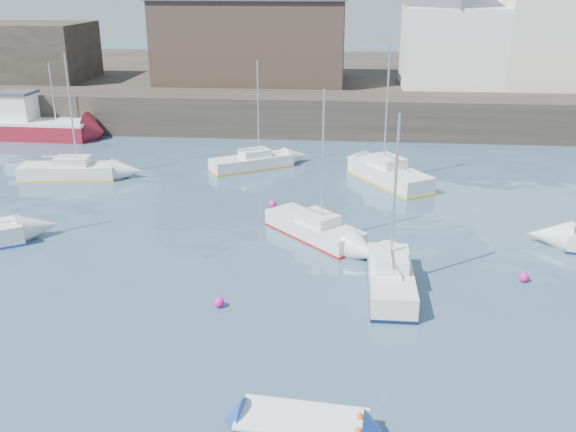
# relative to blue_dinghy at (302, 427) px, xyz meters

# --- Properties ---
(water) EXTENTS (220.00, 220.00, 0.00)m
(water) POSITION_rel_blue_dinghy_xyz_m (-1.58, 0.87, -0.37)
(water) COLOR #2D4760
(water) RESTS_ON ground
(quay_wall) EXTENTS (90.00, 5.00, 3.00)m
(quay_wall) POSITION_rel_blue_dinghy_xyz_m (-1.58, 35.87, 1.13)
(quay_wall) COLOR #28231E
(quay_wall) RESTS_ON ground
(land_strip) EXTENTS (90.00, 32.00, 2.80)m
(land_strip) POSITION_rel_blue_dinghy_xyz_m (-1.58, 53.87, 1.03)
(land_strip) COLOR #28231E
(land_strip) RESTS_ON ground
(bldg_east_a) EXTENTS (13.36, 13.36, 11.80)m
(bldg_east_a) POSITION_rel_blue_dinghy_xyz_m (18.42, 42.87, 8.44)
(bldg_east_a) COLOR beige
(bldg_east_a) RESTS_ON land_strip
(bldg_east_d) EXTENTS (11.14, 11.14, 8.95)m
(bldg_east_d) POSITION_rel_blue_dinghy_xyz_m (9.42, 42.37, 7.00)
(bldg_east_d) COLOR white
(bldg_east_d) RESTS_ON land_strip
(warehouse) EXTENTS (16.40, 10.40, 7.60)m
(warehouse) POSITION_rel_blue_dinghy_xyz_m (-7.58, 43.87, 6.25)
(warehouse) COLOR #3D2D26
(warehouse) RESTS_ON land_strip
(bldg_west) EXTENTS (14.00, 8.00, 5.00)m
(bldg_west) POSITION_rel_blue_dinghy_xyz_m (-29.58, 42.87, 4.93)
(bldg_west) COLOR #353028
(bldg_west) RESTS_ON land_strip
(blue_dinghy) EXTENTS (3.57, 1.98, 0.66)m
(blue_dinghy) POSITION_rel_blue_dinghy_xyz_m (0.00, 0.00, 0.00)
(blue_dinghy) COLOR maroon
(blue_dinghy) RESTS_ON ground
(fishing_boat) EXTENTS (8.64, 3.46, 5.66)m
(fishing_boat) POSITION_rel_blue_dinghy_xyz_m (-22.98, 32.38, 0.73)
(fishing_boat) COLOR maroon
(fishing_boat) RESTS_ON ground
(sailboat_b) EXTENTS (5.02, 5.16, 7.02)m
(sailboat_b) POSITION_rel_blue_dinghy_xyz_m (-0.45, 14.16, 0.09)
(sailboat_b) COLOR silver
(sailboat_b) RESTS_ON ground
(sailboat_c) EXTENTS (1.68, 5.24, 6.90)m
(sailboat_c) POSITION_rel_blue_dinghy_xyz_m (2.81, 8.94, 0.16)
(sailboat_c) COLOR silver
(sailboat_c) RESTS_ON ground
(sailboat_e) EXTENTS (5.95, 2.52, 7.43)m
(sailboat_e) POSITION_rel_blue_dinghy_xyz_m (-15.87, 22.29, 0.12)
(sailboat_e) COLOR silver
(sailboat_e) RESTS_ON ground
(sailboat_f) EXTENTS (5.01, 6.32, 8.09)m
(sailboat_f) POSITION_rel_blue_dinghy_xyz_m (3.50, 23.09, 0.20)
(sailboat_f) COLOR silver
(sailboat_f) RESTS_ON ground
(sailboat_h) EXTENTS (5.40, 4.26, 6.84)m
(sailboat_h) POSITION_rel_blue_dinghy_xyz_m (-5.08, 25.44, 0.08)
(sailboat_h) COLOR silver
(sailboat_h) RESTS_ON ground
(buoy_near) EXTENTS (0.40, 0.40, 0.40)m
(buoy_near) POSITION_rel_blue_dinghy_xyz_m (-3.60, 6.98, -0.37)
(buoy_near) COLOR #DA178F
(buoy_near) RESTS_ON ground
(buoy_mid) EXTENTS (0.40, 0.40, 0.40)m
(buoy_mid) POSITION_rel_blue_dinghy_xyz_m (8.22, 10.21, -0.37)
(buoy_mid) COLOR #DA178F
(buoy_mid) RESTS_ON ground
(buoy_far) EXTENTS (0.43, 0.43, 0.43)m
(buoy_far) POSITION_rel_blue_dinghy_xyz_m (-2.88, 18.10, -0.37)
(buoy_far) COLOR #DA178F
(buoy_far) RESTS_ON ground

